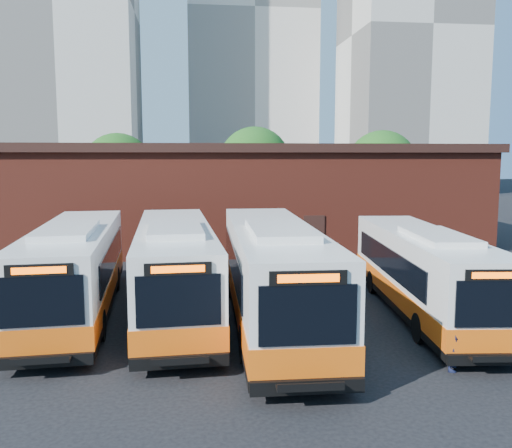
{
  "coord_description": "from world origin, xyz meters",
  "views": [
    {
      "loc": [
        -3.83,
        -15.55,
        5.74
      ],
      "look_at": [
        -1.16,
        6.62,
        2.91
      ],
      "focal_mm": 38.0,
      "sensor_mm": 36.0,
      "label": 1
    }
  ],
  "objects": [
    {
      "name": "ground",
      "position": [
        0.0,
        0.0,
        0.0
      ],
      "size": [
        220.0,
        220.0,
        0.0
      ],
      "primitive_type": "plane",
      "color": "black"
    },
    {
      "name": "bus_west",
      "position": [
        -8.05,
        4.42,
        1.53
      ],
      "size": [
        3.28,
        12.48,
        3.37
      ],
      "rotation": [
        0.0,
        0.0,
        0.06
      ],
      "color": "silver",
      "rests_on": "ground"
    },
    {
      "name": "bus_midwest",
      "position": [
        -4.45,
        4.05,
        1.55
      ],
      "size": [
        3.14,
        12.65,
        3.42
      ],
      "rotation": [
        0.0,
        0.0,
        0.04
      ],
      "color": "silver",
      "rests_on": "ground"
    },
    {
      "name": "bus_mideast",
      "position": [
        -1.09,
        2.39,
        1.62
      ],
      "size": [
        3.03,
        13.16,
        3.56
      ],
      "rotation": [
        0.0,
        0.0,
        -0.02
      ],
      "color": "silver",
      "rests_on": "ground"
    },
    {
      "name": "bus_east",
      "position": [
        4.49,
        2.85,
        1.43
      ],
      "size": [
        3.47,
        11.75,
        3.16
      ],
      "rotation": [
        0.0,
        0.0,
        -0.1
      ],
      "color": "silver",
      "rests_on": "ground"
    },
    {
      "name": "transit_worker",
      "position": [
        3.08,
        -2.28,
        0.96
      ],
      "size": [
        0.69,
        0.82,
        1.92
      ],
      "primitive_type": "imported",
      "rotation": [
        0.0,
        0.0,
        1.18
      ],
      "color": "black",
      "rests_on": "ground"
    },
    {
      "name": "depot_building",
      "position": [
        0.0,
        20.0,
        3.26
      ],
      "size": [
        28.6,
        12.6,
        6.4
      ],
      "color": "maroon",
      "rests_on": "ground"
    },
    {
      "name": "tree_west",
      "position": [
        -10.0,
        32.0,
        4.64
      ],
      "size": [
        6.0,
        6.0,
        7.65
      ],
      "color": "#382314",
      "rests_on": "ground"
    },
    {
      "name": "tree_mid",
      "position": [
        2.0,
        34.0,
        5.08
      ],
      "size": [
        6.56,
        6.56,
        8.36
      ],
      "color": "#382314",
      "rests_on": "ground"
    },
    {
      "name": "tree_east",
      "position": [
        13.0,
        31.0,
        4.83
      ],
      "size": [
        6.24,
        6.24,
        7.96
      ],
      "color": "#382314",
      "rests_on": "ground"
    },
    {
      "name": "tower_left",
      "position": [
        -22.0,
        72.0,
        27.84
      ],
      "size": [
        20.0,
        18.0,
        56.2
      ],
      "color": "beige",
      "rests_on": "ground"
    },
    {
      "name": "tower_center",
      "position": [
        7.0,
        86.0,
        30.34
      ],
      "size": [
        22.0,
        20.0,
        61.2
      ],
      "color": "silver",
      "rests_on": "ground"
    },
    {
      "name": "tower_right",
      "position": [
        30.0,
        68.0,
        24.34
      ],
      "size": [
        18.0,
        18.0,
        49.2
      ],
      "color": "beige",
      "rests_on": "ground"
    }
  ]
}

